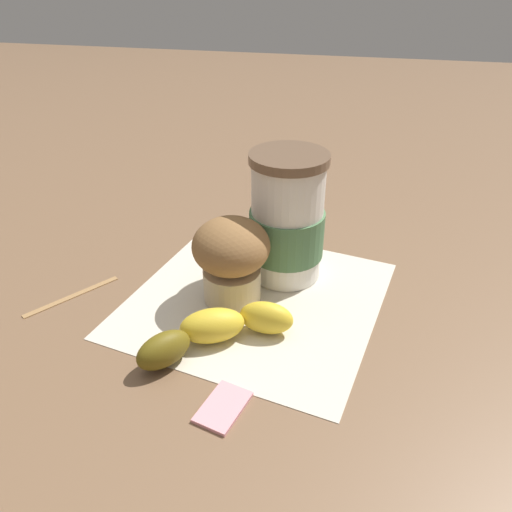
{
  "coord_description": "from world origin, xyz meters",
  "views": [
    {
      "loc": [
        0.43,
        0.1,
        0.33
      ],
      "look_at": [
        0.0,
        0.0,
        0.06
      ],
      "focal_mm": 35.0,
      "sensor_mm": 36.0,
      "label": 1
    }
  ],
  "objects": [
    {
      "name": "coffee_cup",
      "position": [
        -0.06,
        0.02,
        0.07
      ],
      "size": [
        0.09,
        0.09,
        0.15
      ],
      "color": "silver",
      "rests_on": "paper_napkin"
    },
    {
      "name": "banana",
      "position": [
        0.08,
        -0.02,
        0.02
      ],
      "size": [
        0.11,
        0.14,
        0.03
      ],
      "color": "gold",
      "rests_on": "paper_napkin"
    },
    {
      "name": "muffin",
      "position": [
        0.01,
        -0.03,
        0.06
      ],
      "size": [
        0.08,
        0.08,
        0.1
      ],
      "color": "beige",
      "rests_on": "paper_napkin"
    },
    {
      "name": "sugar_packet",
      "position": [
        0.16,
        0.01,
        0.0
      ],
      "size": [
        0.06,
        0.04,
        0.01
      ],
      "primitive_type": "cube",
      "rotation": [
        0.0,
        0.0,
        2.89
      ],
      "color": "pink",
      "rests_on": "ground_plane"
    },
    {
      "name": "paper_napkin",
      "position": [
        0.0,
        0.0,
        0.0
      ],
      "size": [
        0.3,
        0.3,
        0.0
      ],
      "primitive_type": "cube",
      "rotation": [
        0.0,
        0.0,
        -0.19
      ],
      "color": "beige",
      "rests_on": "ground_plane"
    },
    {
      "name": "ground_plane",
      "position": [
        0.0,
        0.0,
        0.0
      ],
      "size": [
        3.0,
        3.0,
        0.0
      ],
      "primitive_type": "plane",
      "color": "brown"
    },
    {
      "name": "wooden_stirrer",
      "position": [
        0.04,
        -0.2,
        0.0
      ],
      "size": [
        0.09,
        0.07,
        0.0
      ],
      "primitive_type": "cube",
      "rotation": [
        0.0,
        0.0,
        5.67
      ],
      "color": "#9E7547",
      "rests_on": "ground_plane"
    }
  ]
}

